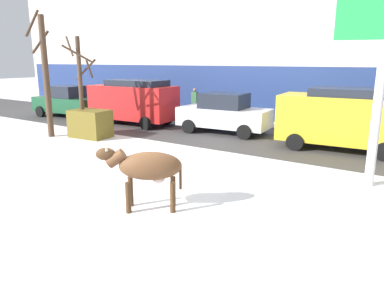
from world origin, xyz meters
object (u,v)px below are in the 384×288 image
at_px(bare_tree_far_back, 81,83).
at_px(dumpster, 90,124).
at_px(pedestrian_near_billboard, 195,103).
at_px(bare_tree_right_lot, 45,74).
at_px(car_red_van, 133,101).
at_px(cow_brown, 147,167).
at_px(car_white_sedan, 224,113).
at_px(car_yellow_van, 344,117).
at_px(car_darkgreen_sedan, 67,101).

height_order(bare_tree_far_back, dumpster, bare_tree_far_back).
height_order(pedestrian_near_billboard, bare_tree_right_lot, bare_tree_right_lot).
bearing_deg(car_red_van, dumpster, -79.51).
relative_size(cow_brown, bare_tree_far_back, 0.42).
bearing_deg(bare_tree_far_back, bare_tree_right_lot, -142.71).
distance_m(cow_brown, bare_tree_far_back, 9.03).
xyz_separation_m(car_white_sedan, dumpster, (-4.39, -4.09, -0.31)).
bearing_deg(pedestrian_near_billboard, bare_tree_right_lot, -107.84).
xyz_separation_m(car_red_van, bare_tree_right_lot, (-0.98, -4.36, 1.51)).
xyz_separation_m(car_white_sedan, pedestrian_near_billboard, (-3.49, 2.87, -0.03)).
height_order(cow_brown, car_white_sedan, car_white_sedan).
height_order(car_yellow_van, bare_tree_right_lot, bare_tree_right_lot).
bearing_deg(pedestrian_near_billboard, car_yellow_van, -20.51).
height_order(car_white_sedan, car_yellow_van, car_yellow_van).
bearing_deg(bare_tree_right_lot, car_yellow_van, 21.98).
xyz_separation_m(car_red_van, pedestrian_near_billboard, (1.55, 3.48, -0.36)).
bearing_deg(cow_brown, dumpster, 147.50).
xyz_separation_m(cow_brown, car_yellow_van, (2.48, 8.27, 0.25)).
bearing_deg(dumpster, car_yellow_van, 20.84).
bearing_deg(bare_tree_far_back, car_yellow_van, 19.93).
distance_m(car_darkgreen_sedan, car_yellow_van, 15.41).
bearing_deg(dumpster, car_red_van, 100.49).
bearing_deg(bare_tree_far_back, car_red_van, 93.14).
bearing_deg(cow_brown, pedestrian_near_billboard, 118.59).
bearing_deg(car_yellow_van, car_darkgreen_sedan, -178.34).
xyz_separation_m(car_darkgreen_sedan, pedestrian_near_billboard, (6.62, 3.73, -0.03)).
height_order(car_darkgreen_sedan, bare_tree_far_back, bare_tree_far_back).
relative_size(bare_tree_far_back, dumpster, 2.53).
bearing_deg(car_yellow_van, car_white_sedan, 175.56).
bearing_deg(car_darkgreen_sedan, car_red_van, 2.78).
xyz_separation_m(car_darkgreen_sedan, dumpster, (5.72, -3.24, -0.31)).
xyz_separation_m(pedestrian_near_billboard, dumpster, (-0.90, -6.96, -0.28)).
xyz_separation_m(car_red_van, bare_tree_far_back, (0.19, -3.47, 1.12)).
height_order(cow_brown, bare_tree_far_back, bare_tree_far_back).
relative_size(car_yellow_van, bare_tree_right_lot, 0.88).
bearing_deg(car_darkgreen_sedan, dumpster, -29.50).
bearing_deg(car_white_sedan, pedestrian_near_billboard, 140.56).
relative_size(cow_brown, dumpster, 1.05).
relative_size(car_yellow_van, bare_tree_far_back, 1.10).
bearing_deg(bare_tree_far_back, car_darkgreen_sedan, 148.50).
distance_m(car_red_van, bare_tree_far_back, 3.65).
height_order(cow_brown, dumpster, cow_brown).
relative_size(cow_brown, car_red_van, 0.38).
height_order(cow_brown, car_darkgreen_sedan, car_darkgreen_sedan).
height_order(car_white_sedan, dumpster, car_white_sedan).
height_order(pedestrian_near_billboard, dumpster, pedestrian_near_billboard).
distance_m(pedestrian_near_billboard, dumpster, 7.03).
height_order(car_darkgreen_sedan, dumpster, car_darkgreen_sedan).
relative_size(pedestrian_near_billboard, bare_tree_far_back, 0.40).
bearing_deg(cow_brown, car_yellow_van, 73.31).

